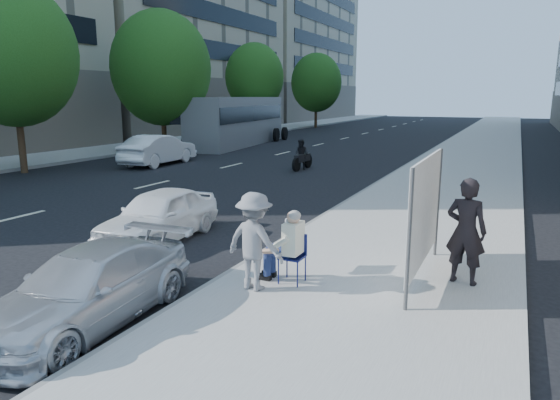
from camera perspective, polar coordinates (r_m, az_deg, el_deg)
The scene contains 17 objects.
ground at distance 9.98m, azimuth -14.57°, elevation -8.34°, with size 160.00×160.00×0.00m, color black.
near_sidewalk at distance 27.42m, azimuth 20.69°, elevation 4.13°, with size 5.00×120.00×0.15m, color #9E9B94.
far_sidewalk at distance 35.64m, azimuth -14.90°, elevation 6.09°, with size 4.50×120.00×0.15m, color #9E9B94.
far_bldg_north at distance 78.72m, azimuth -2.46°, elevation 19.53°, with size 22.00×28.00×28.00m, color tan.
tree_far_b at distance 24.99m, azimuth -28.28°, elevation 14.47°, with size 5.40×5.40×8.24m.
tree_far_c at distance 32.05m, azimuth -13.42°, elevation 14.43°, with size 6.00×6.00×8.47m.
tree_far_d at distance 42.12m, azimuth -2.93°, elevation 13.84°, with size 4.80×4.80×7.65m.
tree_far_e at distance 54.86m, azimuth 4.17°, elevation 13.23°, with size 5.40×5.40×7.89m.
seated_protester at distance 8.76m, azimuth 0.81°, elevation -4.78°, with size 0.83×1.12×1.31m.
jogger at distance 8.39m, azimuth -2.94°, elevation -4.74°, with size 1.08×0.62×1.67m, color gray.
pedestrian_woman at distance 9.20m, azimuth 20.49°, elevation -3.34°, with size 0.68×0.45×1.87m, color black.
protest_banner at distance 9.10m, azimuth 16.23°, elevation -1.17°, with size 0.08×3.06×2.20m.
parked_sedan at distance 8.10m, azimuth -21.08°, elevation -9.33°, with size 1.57×3.86×1.12m, color silver.
white_sedan_near at distance 12.11m, azimuth -13.64°, elevation -1.68°, with size 1.46×3.63×1.24m, color white.
white_sedan_mid at distance 25.77m, azimuth -13.71°, elevation 5.61°, with size 1.58×4.54×1.50m, color white.
motorcycle at distance 23.26m, azimuth 2.51°, elevation 5.03°, with size 0.73×2.05×1.42m.
bus at distance 35.47m, azimuth -4.76°, elevation 8.94°, with size 4.12×12.32×3.30m.
Camera 1 is at (6.11, -7.14, 3.37)m, focal length 32.00 mm.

